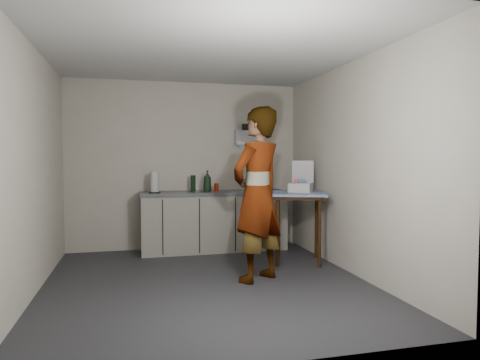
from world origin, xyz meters
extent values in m
plane|color=#2B2A2F|center=(0.00, 0.00, 0.00)|extent=(4.00, 4.00, 0.00)
cube|color=beige|center=(0.00, 1.99, 1.30)|extent=(3.60, 0.02, 2.60)
cube|color=beige|center=(1.79, 0.00, 1.30)|extent=(0.02, 4.00, 2.60)
cube|color=beige|center=(-1.79, 0.00, 1.30)|extent=(0.02, 4.00, 2.60)
cube|color=white|center=(0.00, 0.00, 2.60)|extent=(3.60, 4.00, 0.01)
cube|color=black|center=(0.40, 1.70, 0.04)|extent=(2.20, 0.52, 0.08)
cube|color=#B0AA9D|center=(0.40, 1.70, 0.43)|extent=(2.20, 0.58, 0.86)
cube|color=#51535B|center=(0.40, 1.70, 0.89)|extent=(2.24, 0.62, 0.05)
cube|color=black|center=(-0.40, 1.41, 0.43)|extent=(0.02, 0.01, 0.80)
cube|color=black|center=(0.13, 1.41, 0.43)|extent=(0.02, 0.01, 0.80)
cube|color=black|center=(0.67, 1.41, 0.43)|extent=(0.01, 0.01, 0.80)
cube|color=black|center=(1.20, 1.41, 0.43)|extent=(0.02, 0.01, 0.80)
cube|color=silver|center=(1.00, 1.92, 1.75)|extent=(0.42, 0.16, 0.24)
cube|color=silver|center=(1.00, 1.97, 1.61)|extent=(0.30, 0.06, 0.04)
cube|color=black|center=(0.95, 1.83, 1.91)|extent=(0.14, 0.02, 0.10)
cylinder|color=#39220D|center=(1.03, 0.53, 0.44)|extent=(0.05, 0.05, 0.88)
cylinder|color=#39220D|center=(1.54, 0.35, 0.44)|extent=(0.05, 0.05, 0.88)
cylinder|color=#39220D|center=(1.21, 1.04, 0.44)|extent=(0.05, 0.05, 0.88)
cylinder|color=#39220D|center=(1.72, 0.85, 0.44)|extent=(0.05, 0.05, 0.88)
cube|color=#39220D|center=(1.38, 0.69, 0.90)|extent=(0.83, 0.83, 0.04)
cube|color=navy|center=(1.38, 0.69, 0.94)|extent=(0.95, 0.95, 0.03)
imported|color=#B2A593|center=(0.59, -0.02, 1.00)|extent=(0.88, 0.81, 2.01)
imported|color=black|center=(0.28, 1.59, 1.07)|extent=(0.14, 0.14, 0.33)
cylinder|color=red|center=(0.43, 1.66, 0.97)|extent=(0.07, 0.07, 0.13)
cylinder|color=black|center=(0.08, 1.70, 1.03)|extent=(0.07, 0.07, 0.25)
cylinder|color=black|center=(-0.50, 1.63, 0.92)|extent=(0.17, 0.17, 0.02)
cylinder|color=silver|center=(-0.50, 1.63, 1.07)|extent=(0.12, 0.12, 0.29)
cube|color=white|center=(1.05, 1.72, 0.92)|extent=(0.36, 0.27, 0.02)
cylinder|color=white|center=(0.88, 1.60, 1.05)|extent=(0.01, 0.01, 0.24)
cylinder|color=white|center=(1.21, 1.60, 1.05)|extent=(0.01, 0.01, 0.24)
cylinder|color=white|center=(0.88, 1.84, 1.05)|extent=(0.01, 0.01, 0.24)
cylinder|color=white|center=(1.21, 1.84, 1.05)|extent=(0.01, 0.01, 0.24)
cylinder|color=silver|center=(0.96, 1.72, 1.03)|extent=(0.05, 0.20, 0.20)
cylinder|color=silver|center=(1.03, 1.72, 1.03)|extent=(0.05, 0.20, 0.20)
cylinder|color=silver|center=(1.10, 1.72, 1.03)|extent=(0.05, 0.20, 0.20)
cube|color=silver|center=(1.44, 0.76, 0.96)|extent=(0.42, 0.42, 0.01)
cube|color=silver|center=(1.36, 0.63, 1.02)|extent=(0.26, 0.17, 0.11)
cube|color=silver|center=(1.52, 0.88, 1.02)|extent=(0.26, 0.17, 0.11)
cube|color=silver|center=(1.32, 0.84, 1.02)|extent=(0.17, 0.26, 0.11)
cube|color=silver|center=(1.57, 0.68, 1.02)|extent=(0.17, 0.26, 0.11)
cube|color=silver|center=(1.52, 0.89, 1.23)|extent=(0.27, 0.17, 0.31)
cylinder|color=white|center=(1.44, 0.76, 1.02)|extent=(0.20, 0.20, 0.11)
sphere|color=#FF5D88|center=(1.38, 0.76, 1.10)|extent=(0.07, 0.07, 0.07)
sphere|color=#5D99FF|center=(1.46, 0.70, 1.10)|extent=(0.07, 0.07, 0.07)
sphere|color=#56D17A|center=(1.47, 0.80, 1.10)|extent=(0.07, 0.07, 0.07)
sphere|color=#FF5D88|center=(1.43, 0.82, 1.10)|extent=(0.07, 0.07, 0.07)
camera|label=1|loc=(-0.80, -4.74, 1.43)|focal=32.00mm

